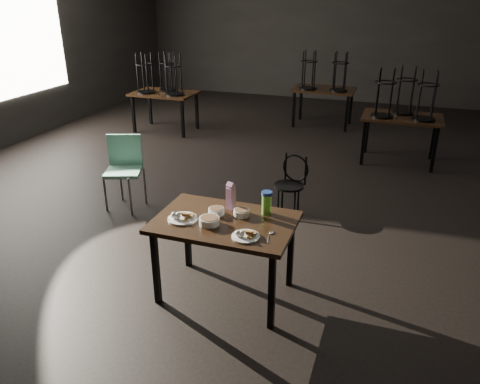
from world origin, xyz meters
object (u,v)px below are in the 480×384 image
at_px(juice_carton, 231,197).
at_px(school_chair, 124,165).
at_px(bentwood_chair, 291,181).
at_px(main_table, 225,228).
at_px(water_bottle, 267,203).

height_order(juice_carton, school_chair, juice_carton).
relative_size(juice_carton, school_chair, 0.29).
bearing_deg(school_chair, juice_carton, -52.27).
bearing_deg(juice_carton, bentwood_chair, 82.81).
bearing_deg(school_chair, bentwood_chair, -8.80).
height_order(main_table, juice_carton, juice_carton).
xyz_separation_m(water_bottle, school_chair, (-2.17, 1.13, -0.31)).
height_order(bentwood_chair, school_chair, school_chair).
relative_size(juice_carton, water_bottle, 1.23).
distance_m(juice_carton, school_chair, 2.19).
height_order(juice_carton, water_bottle, juice_carton).
distance_m(water_bottle, school_chair, 2.47).
bearing_deg(main_table, juice_carton, 96.91).
relative_size(bentwood_chair, school_chair, 0.83).
distance_m(bentwood_chair, school_chair, 2.09).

